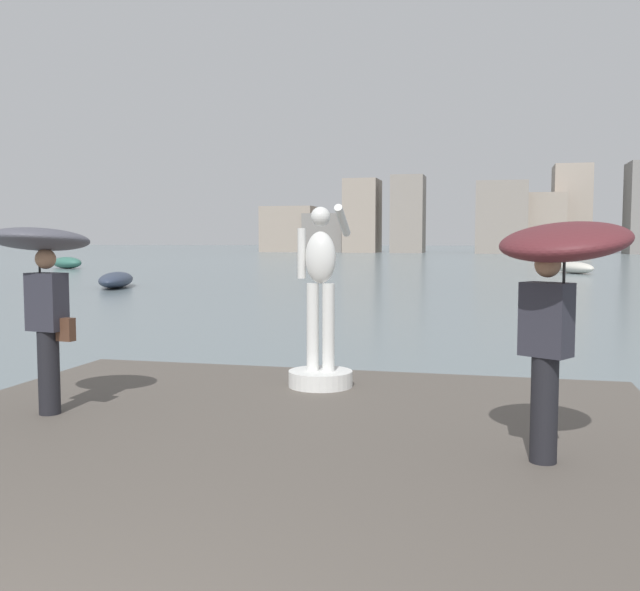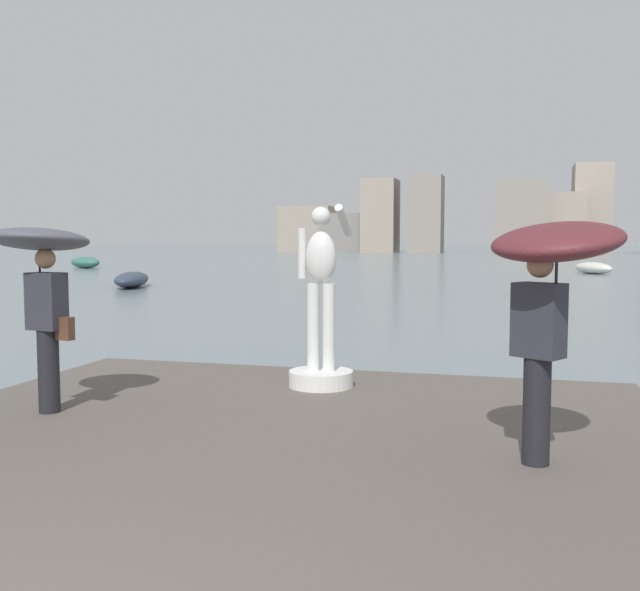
{
  "view_description": "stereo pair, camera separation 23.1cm",
  "coord_description": "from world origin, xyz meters",
  "px_view_note": "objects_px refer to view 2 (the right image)",
  "views": [
    {
      "loc": [
        2.02,
        -1.85,
        2.23
      ],
      "look_at": [
        0.0,
        6.54,
        1.55
      ],
      "focal_mm": 40.43,
      "sensor_mm": 36.0,
      "label": 1
    },
    {
      "loc": [
        2.24,
        -1.8,
        2.23
      ],
      "look_at": [
        0.0,
        6.54,
        1.55
      ],
      "focal_mm": 40.43,
      "sensor_mm": 36.0,
      "label": 2
    }
  ],
  "objects_px": {
    "boat_near": "(593,268)",
    "boat_mid": "(132,279)",
    "onlooker_left": "(42,266)",
    "statue_white_figure": "(321,325)",
    "onlooker_right": "(552,271)",
    "boat_far": "(85,262)"
  },
  "relations": [
    {
      "from": "onlooker_right",
      "to": "onlooker_left",
      "type": "bearing_deg",
      "value": 173.76
    },
    {
      "from": "boat_near",
      "to": "boat_far",
      "type": "distance_m",
      "value": 36.23
    },
    {
      "from": "onlooker_right",
      "to": "boat_mid",
      "type": "relative_size",
      "value": 0.44
    },
    {
      "from": "statue_white_figure",
      "to": "boat_near",
      "type": "distance_m",
      "value": 40.81
    },
    {
      "from": "statue_white_figure",
      "to": "boat_near",
      "type": "height_order",
      "value": "statue_white_figure"
    },
    {
      "from": "boat_near",
      "to": "statue_white_figure",
      "type": "bearing_deg",
      "value": -100.14
    },
    {
      "from": "onlooker_right",
      "to": "boat_near",
      "type": "bearing_deg",
      "value": 83.85
    },
    {
      "from": "boat_near",
      "to": "boat_mid",
      "type": "distance_m",
      "value": 28.97
    },
    {
      "from": "onlooker_right",
      "to": "boat_mid",
      "type": "distance_m",
      "value": 29.46
    },
    {
      "from": "statue_white_figure",
      "to": "onlooker_right",
      "type": "bearing_deg",
      "value": -44.76
    },
    {
      "from": "boat_mid",
      "to": "boat_far",
      "type": "relative_size",
      "value": 1.31
    },
    {
      "from": "boat_far",
      "to": "onlooker_right",
      "type": "bearing_deg",
      "value": -53.03
    },
    {
      "from": "boat_mid",
      "to": "boat_far",
      "type": "xyz_separation_m",
      "value": [
        -14.3,
        18.22,
        0.08
      ]
    },
    {
      "from": "boat_far",
      "to": "boat_near",
      "type": "bearing_deg",
      "value": 1.14
    },
    {
      "from": "onlooker_left",
      "to": "onlooker_right",
      "type": "height_order",
      "value": "onlooker_right"
    },
    {
      "from": "statue_white_figure",
      "to": "boat_mid",
      "type": "relative_size",
      "value": 0.48
    },
    {
      "from": "boat_near",
      "to": "onlooker_right",
      "type": "bearing_deg",
      "value": -96.15
    },
    {
      "from": "onlooker_left",
      "to": "boat_mid",
      "type": "height_order",
      "value": "onlooker_left"
    },
    {
      "from": "onlooker_left",
      "to": "onlooker_right",
      "type": "xyz_separation_m",
      "value": [
        5.08,
        -0.56,
        0.03
      ]
    },
    {
      "from": "boat_near",
      "to": "boat_far",
      "type": "bearing_deg",
      "value": -178.86
    },
    {
      "from": "onlooker_left",
      "to": "boat_near",
      "type": "distance_m",
      "value": 43.3
    },
    {
      "from": "onlooker_left",
      "to": "boat_near",
      "type": "height_order",
      "value": "onlooker_left"
    }
  ]
}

